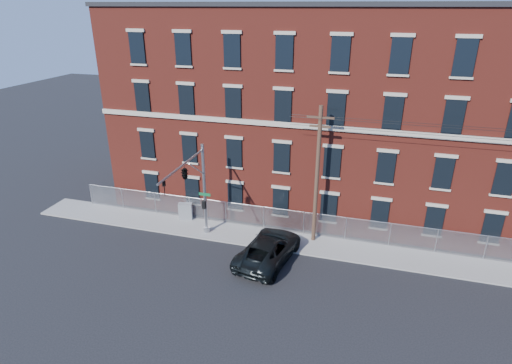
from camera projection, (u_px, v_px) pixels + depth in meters
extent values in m
plane|color=black|center=(268.00, 280.00, 26.50)|extent=(140.00, 140.00, 0.00)
cube|color=gray|center=(461.00, 266.00, 27.82)|extent=(65.00, 3.00, 0.12)
cube|color=maroon|center=(463.00, 117.00, 32.68)|extent=(55.00, 14.00, 16.00)
cube|color=black|center=(485.00, 4.00, 29.49)|extent=(55.30, 14.30, 0.30)
cube|color=#ABA18E|center=(481.00, 139.00, 26.30)|extent=(55.00, 0.18, 0.35)
cube|color=black|center=(152.00, 186.00, 34.82)|extent=(1.20, 0.10, 2.20)
cube|color=black|center=(147.00, 145.00, 33.41)|extent=(1.20, 0.10, 2.20)
cube|color=black|center=(142.00, 97.00, 31.92)|extent=(1.20, 0.10, 2.20)
cube|color=black|center=(137.00, 48.00, 30.52)|extent=(1.20, 0.10, 2.20)
cube|color=black|center=(192.00, 191.00, 33.88)|extent=(1.20, 0.10, 2.20)
cube|color=black|center=(190.00, 149.00, 32.47)|extent=(1.20, 0.10, 2.20)
cube|color=black|center=(186.00, 100.00, 30.98)|extent=(1.20, 0.10, 2.20)
cube|color=black|center=(183.00, 49.00, 29.58)|extent=(1.20, 0.10, 2.20)
cube|color=black|center=(235.00, 196.00, 32.93)|extent=(1.20, 0.10, 2.20)
cube|color=black|center=(234.00, 153.00, 31.53)|extent=(1.20, 0.10, 2.20)
cube|color=black|center=(233.00, 103.00, 30.04)|extent=(1.20, 0.10, 2.20)
cube|color=black|center=(232.00, 51.00, 28.64)|extent=(1.20, 0.10, 2.20)
cube|color=black|center=(280.00, 202.00, 31.99)|extent=(1.20, 0.10, 2.20)
cube|color=black|center=(282.00, 158.00, 30.59)|extent=(1.20, 0.10, 2.20)
cube|color=black|center=(283.00, 106.00, 29.10)|extent=(1.20, 0.10, 2.20)
cube|color=black|center=(284.00, 52.00, 27.70)|extent=(1.20, 0.10, 2.20)
cube|color=black|center=(329.00, 208.00, 31.05)|extent=(1.20, 0.10, 2.20)
cube|color=black|center=(332.00, 162.00, 29.65)|extent=(1.20, 0.10, 2.20)
cube|color=black|center=(336.00, 110.00, 28.16)|extent=(1.20, 0.10, 2.20)
cube|color=black|center=(340.00, 54.00, 26.76)|extent=(1.20, 0.10, 2.20)
cube|color=black|center=(380.00, 214.00, 30.11)|extent=(1.20, 0.10, 2.20)
cube|color=black|center=(386.00, 168.00, 28.71)|extent=(1.20, 0.10, 2.20)
cube|color=black|center=(393.00, 113.00, 27.22)|extent=(1.20, 0.10, 2.20)
cube|color=black|center=(400.00, 56.00, 25.81)|extent=(1.20, 0.10, 2.20)
cube|color=black|center=(434.00, 221.00, 29.17)|extent=(1.20, 0.10, 2.20)
cube|color=black|center=(443.00, 173.00, 27.76)|extent=(1.20, 0.10, 2.20)
cube|color=black|center=(454.00, 117.00, 26.28)|extent=(1.20, 0.10, 2.20)
cube|color=black|center=(465.00, 58.00, 24.87)|extent=(1.20, 0.10, 2.20)
cube|color=black|center=(492.00, 228.00, 28.23)|extent=(1.20, 0.10, 2.20)
cube|color=black|center=(504.00, 179.00, 26.82)|extent=(1.20, 0.10, 2.20)
cube|color=#A5A8AD|center=(461.00, 244.00, 28.60)|extent=(59.00, 0.02, 1.80)
cylinder|color=#9EA0A5|center=(463.00, 233.00, 28.24)|extent=(59.00, 0.04, 0.04)
cylinder|color=#9EA0A5|center=(91.00, 194.00, 36.17)|extent=(0.06, 0.06, 1.85)
cylinder|color=#9EA0A5|center=(122.00, 198.00, 35.37)|extent=(0.06, 0.06, 1.85)
cylinder|color=#9EA0A5|center=(155.00, 203.00, 34.57)|extent=(0.06, 0.06, 1.85)
cylinder|color=#9EA0A5|center=(190.00, 207.00, 33.78)|extent=(0.06, 0.06, 1.85)
cylinder|color=#9EA0A5|center=(226.00, 212.00, 32.98)|extent=(0.06, 0.06, 1.85)
cylinder|color=#9EA0A5|center=(264.00, 217.00, 32.18)|extent=(0.06, 0.06, 1.85)
cylinder|color=#9EA0A5|center=(304.00, 223.00, 31.39)|extent=(0.06, 0.06, 1.85)
cylinder|color=#9EA0A5|center=(346.00, 228.00, 30.59)|extent=(0.06, 0.06, 1.85)
cylinder|color=#9EA0A5|center=(390.00, 234.00, 29.79)|extent=(0.06, 0.06, 1.85)
cylinder|color=#9EA0A5|center=(436.00, 241.00, 28.99)|extent=(0.06, 0.06, 1.85)
cylinder|color=#9EA0A5|center=(486.00, 247.00, 28.20)|extent=(0.06, 0.06, 1.85)
cylinder|color=#9EA0A5|center=(205.00, 190.00, 30.61)|extent=(0.22, 0.22, 7.00)
cylinder|color=#9EA0A5|center=(207.00, 229.00, 31.90)|extent=(0.50, 0.50, 0.40)
cylinder|color=#9EA0A5|center=(182.00, 165.00, 26.52)|extent=(0.14, 6.50, 0.14)
cylinder|color=#9EA0A5|center=(196.00, 169.00, 28.73)|extent=(0.08, 2.18, 1.56)
cube|color=#0C592D|center=(205.00, 194.00, 30.58)|extent=(0.90, 0.03, 0.22)
cube|color=black|center=(204.00, 205.00, 30.82)|extent=(0.25, 0.25, 0.60)
imported|color=black|center=(164.00, 189.00, 24.48)|extent=(0.16, 0.20, 1.00)
imported|color=black|center=(185.00, 172.00, 26.96)|extent=(0.53, 2.48, 1.00)
cylinder|color=#4E3527|center=(317.00, 177.00, 28.94)|extent=(0.28, 0.28, 10.00)
cube|color=#4E3527|center=(321.00, 118.00, 27.30)|extent=(1.80, 0.12, 0.12)
cube|color=#4E3527|center=(320.00, 126.00, 27.53)|extent=(1.40, 0.12, 0.12)
imported|color=black|center=(269.00, 249.00, 28.31)|extent=(3.95, 6.70, 1.75)
cube|color=slate|center=(186.00, 211.00, 33.66)|extent=(1.18, 0.79, 1.35)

